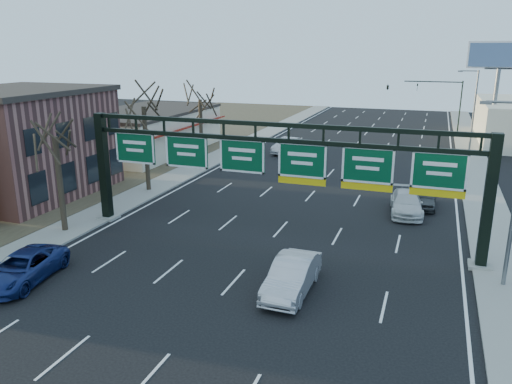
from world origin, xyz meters
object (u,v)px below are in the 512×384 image
at_px(sign_gantry, 274,166).
at_px(car_blue_suv, 22,268).
at_px(car_silver_sedan, 292,276).
at_px(car_white_wagon, 406,203).

xyz_separation_m(sign_gantry, car_blue_suv, (-10.05, -9.49, -3.90)).
bearing_deg(sign_gantry, car_blue_suv, -136.63).
distance_m(car_blue_suv, car_silver_sedan, 13.36).
height_order(car_blue_suv, car_white_wagon, car_white_wagon).
relative_size(sign_gantry, car_blue_suv, 4.69).
distance_m(car_silver_sedan, car_white_wagon, 14.76).
relative_size(sign_gantry, car_silver_sedan, 4.90).
xyz_separation_m(car_blue_suv, car_white_wagon, (17.26, 17.57, 0.02)).
relative_size(car_blue_suv, car_silver_sedan, 1.05).
xyz_separation_m(car_blue_suv, car_silver_sedan, (12.90, 3.47, 0.10)).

